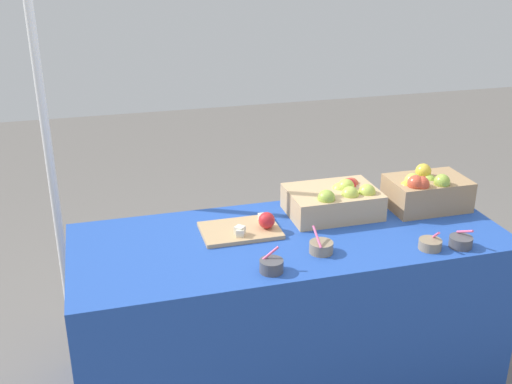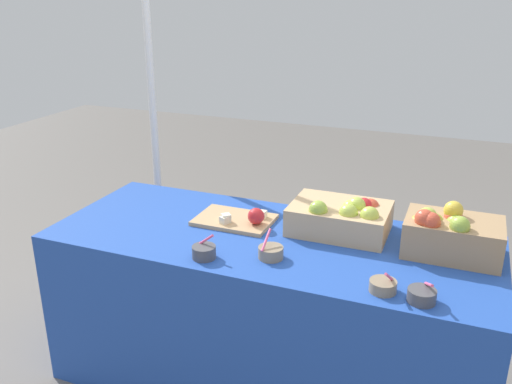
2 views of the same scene
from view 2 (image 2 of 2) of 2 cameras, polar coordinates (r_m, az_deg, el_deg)
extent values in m
plane|color=slate|center=(2.74, 1.28, -18.82)|extent=(10.00, 10.00, 0.00)
cube|color=#234CAD|center=(2.52, 1.35, -12.31)|extent=(1.90, 0.76, 0.74)
cube|color=tan|center=(2.30, 19.88, -4.46)|extent=(0.37, 0.25, 0.15)
sphere|color=gold|center=(2.23, 17.16, -3.60)|extent=(0.08, 0.08, 0.08)
sphere|color=gold|center=(2.29, 19.96, -1.81)|extent=(0.08, 0.08, 0.08)
sphere|color=gold|center=(2.25, 16.66, -3.22)|extent=(0.08, 0.08, 0.08)
sphere|color=#D14C33|center=(2.21, 20.24, -4.19)|extent=(0.08, 0.08, 0.08)
sphere|color=#D14C33|center=(2.30, 19.93, -2.66)|extent=(0.08, 0.08, 0.08)
sphere|color=#B2C64C|center=(2.24, 17.47, -2.47)|extent=(0.08, 0.08, 0.08)
sphere|color=#99B742|center=(2.19, 20.55, -3.34)|extent=(0.08, 0.08, 0.08)
sphere|color=#99B742|center=(2.28, 20.11, -3.17)|extent=(0.08, 0.08, 0.08)
sphere|color=#99B742|center=(2.27, 18.10, -3.03)|extent=(0.08, 0.08, 0.08)
sphere|color=#D14C33|center=(2.19, 17.84, -2.98)|extent=(0.08, 0.08, 0.08)
sphere|color=#D14C33|center=(2.20, 17.20, -2.69)|extent=(0.08, 0.08, 0.08)
cube|color=tan|center=(2.40, 8.75, -2.74)|extent=(0.42, 0.30, 0.12)
sphere|color=#D14C33|center=(2.41, 11.87, -1.60)|extent=(0.08, 0.08, 0.08)
sphere|color=#B2C64C|center=(2.28, 11.78, -2.47)|extent=(0.08, 0.08, 0.08)
sphere|color=#B2C64C|center=(2.36, 10.48, -1.45)|extent=(0.08, 0.08, 0.08)
sphere|color=#B2C64C|center=(2.29, 9.64, -2.21)|extent=(0.08, 0.08, 0.08)
sphere|color=#99B742|center=(2.30, 6.51, -1.86)|extent=(0.08, 0.08, 0.08)
sphere|color=red|center=(2.39, 11.22, -1.53)|extent=(0.08, 0.08, 0.08)
sphere|color=#B2C64C|center=(2.39, 9.92, -1.74)|extent=(0.08, 0.08, 0.08)
cube|color=tan|center=(2.48, -2.26, -2.93)|extent=(0.34, 0.24, 0.02)
cube|color=beige|center=(2.48, 0.71, -2.33)|extent=(0.03, 0.03, 0.03)
cube|color=beige|center=(2.42, -3.36, -2.95)|extent=(0.04, 0.04, 0.03)
sphere|color=red|center=(2.40, 0.00, -2.54)|extent=(0.07, 0.07, 0.07)
cube|color=beige|center=(2.43, -3.16, -2.75)|extent=(0.05, 0.05, 0.04)
cylinder|color=gray|center=(1.98, 13.13, -9.56)|extent=(0.10, 0.10, 0.04)
cylinder|color=#EA598C|center=(1.96, 13.75, -8.62)|extent=(0.03, 0.08, 0.06)
cylinder|color=gray|center=(2.15, 1.56, -6.34)|extent=(0.10, 0.10, 0.05)
cylinder|color=#EA598C|center=(2.14, 1.07, -5.04)|extent=(0.01, 0.10, 0.06)
cylinder|color=#4C4C51|center=(1.95, 16.94, -10.33)|extent=(0.10, 0.10, 0.05)
cylinder|color=#EA598C|center=(1.94, 17.64, -9.20)|extent=(0.04, 0.08, 0.04)
cylinder|color=#4C4C51|center=(2.16, -5.46, -6.27)|extent=(0.09, 0.09, 0.05)
cylinder|color=#EA598C|center=(2.16, -5.25, -5.00)|extent=(0.07, 0.01, 0.06)
cylinder|color=white|center=(3.31, -10.67, 7.48)|extent=(0.04, 0.04, 2.02)
camera|label=1|loc=(1.57, -83.06, 11.07)|focal=43.28mm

